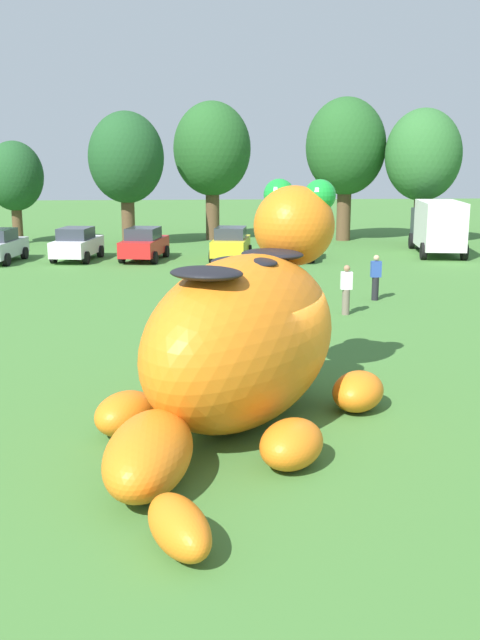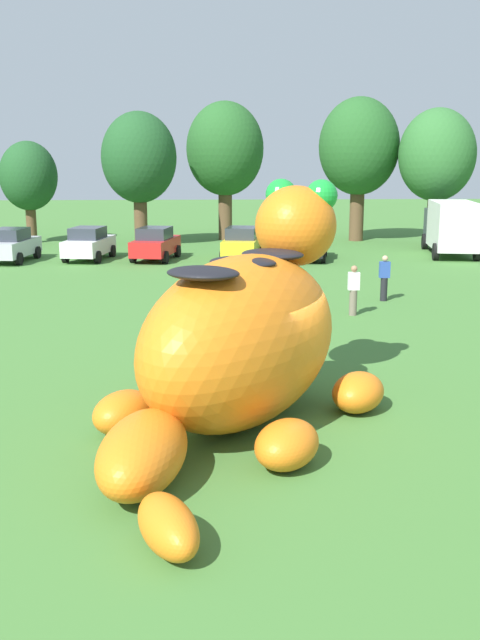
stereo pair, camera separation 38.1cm
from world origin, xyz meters
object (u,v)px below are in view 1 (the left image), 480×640
object	(u,v)px
box_truck	(437,225)
spectator_by_cars	(285,267)
car_white	(77,244)
spectator_wandering	(376,278)
car_yellow	(231,243)
car_black	(297,243)
giant_inflatable_creature	(244,338)
spectator_near_inflatable	(346,290)
car_red	(144,244)

from	to	relation	value
box_truck	spectator_by_cars	bearing A→B (deg)	-135.04
spectator_by_cars	car_white	bearing A→B (deg)	137.87
car_white	spectator_wandering	bearing A→B (deg)	-43.08
car_white	spectator_wandering	xyz separation A→B (m)	(12.73, -11.90, -0.01)
car_yellow	spectator_by_cars	size ratio (longest dim) A/B	2.53
car_black	box_truck	distance (m)	8.22
giant_inflatable_creature	car_black	size ratio (longest dim) A/B	2.15
car_yellow	car_white	bearing A→B (deg)	177.34
car_white	spectator_near_inflatable	bearing A→B (deg)	-52.44
giant_inflatable_creature	car_red	xyz separation A→B (m)	(-3.25, 24.17, -0.89)
giant_inflatable_creature	spectator_wandering	distance (m)	13.90
car_black	spectator_by_cars	bearing A→B (deg)	-101.92
giant_inflatable_creature	box_truck	world-z (taller)	giant_inflatable_creature
car_white	car_yellow	distance (m)	8.03
car_black	spectator_near_inflatable	distance (m)	13.90
car_white	car_yellow	world-z (taller)	same
car_white	spectator_near_inflatable	xyz separation A→B (m)	(11.06, -14.38, -0.01)
car_white	spectator_wandering	size ratio (longest dim) A/B	2.53
car_red	box_truck	xyz separation A→B (m)	(16.05, 1.23, 0.74)
car_yellow	spectator_near_inflatable	distance (m)	14.34
box_truck	spectator_wandering	size ratio (longest dim) A/B	3.89
car_black	spectator_wandering	size ratio (longest dim) A/B	2.54
box_truck	spectator_near_inflatable	xyz separation A→B (m)	(-8.48, -15.37, -0.75)
car_black	box_truck	world-z (taller)	box_truck
car_white	spectator_wandering	distance (m)	17.43
car_white	car_red	world-z (taller)	same
car_yellow	box_truck	xyz separation A→B (m)	(11.52, 1.36, 0.74)
car_yellow	spectator_wandering	xyz separation A→B (m)	(4.71, -11.53, -0.01)
car_black	spectator_by_cars	xyz separation A→B (m)	(-1.76, -8.32, -0.01)
box_truck	spectator_near_inflatable	world-z (taller)	box_truck
spectator_wandering	car_yellow	bearing A→B (deg)	112.22
car_yellow	car_black	world-z (taller)	same
spectator_wandering	car_white	bearing A→B (deg)	136.92
spectator_near_inflatable	car_red	bearing A→B (deg)	118.15
giant_inflatable_creature	car_red	bearing A→B (deg)	97.67
giant_inflatable_creature	spectator_wandering	world-z (taller)	giant_inflatable_creature
giant_inflatable_creature	spectator_near_inflatable	size ratio (longest dim) A/B	5.47
spectator_by_cars	spectator_near_inflatable	bearing A→B (deg)	-76.65
spectator_by_cars	spectator_wandering	distance (m)	4.31
giant_inflatable_creature	car_white	distance (m)	25.35
spectator_by_cars	car_black	bearing A→B (deg)	78.08
car_white	spectator_by_cars	xyz separation A→B (m)	(9.74, -8.81, -0.01)
car_red	car_white	bearing A→B (deg)	175.95
giant_inflatable_creature	spectator_wandering	size ratio (longest dim) A/B	5.47
box_truck	spectator_wandering	bearing A→B (deg)	-117.86
car_red	box_truck	distance (m)	16.11
giant_inflatable_creature	spectator_wandering	xyz separation A→B (m)	(5.98, 12.52, -0.90)
spectator_by_cars	car_yellow	bearing A→B (deg)	101.51
car_black	spectator_wandering	world-z (taller)	car_black
car_black	spectator_wandering	distance (m)	11.48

